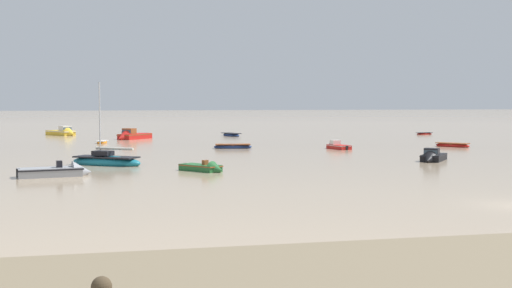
{
  "coord_description": "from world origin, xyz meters",
  "views": [
    {
      "loc": [
        -21.54,
        -31.27,
        5.65
      ],
      "look_at": [
        -5.12,
        43.21,
        0.71
      ],
      "focal_mm": 45.92,
      "sensor_mm": 36.0,
      "label": 1
    }
  ],
  "objects_px": {
    "rowboat_moored_4": "(231,135)",
    "motorboat_moored_2": "(206,169)",
    "rowboat_moored_3": "(233,147)",
    "motorboat_moored_4": "(61,173)",
    "sailboat_moored_0": "(106,161)",
    "motorboat_moored_3": "(131,137)",
    "rowboat_moored_5": "(102,142)",
    "rowboat_moored_1": "(424,134)",
    "rowboat_moored_6": "(453,145)",
    "motorboat_moored_1": "(336,147)",
    "motorboat_moored_0": "(432,158)",
    "motorboat_moored_5": "(64,133)"
  },
  "relations": [
    {
      "from": "rowboat_moored_4",
      "to": "sailboat_moored_0",
      "type": "height_order",
      "value": "sailboat_moored_0"
    },
    {
      "from": "motorboat_moored_0",
      "to": "rowboat_moored_3",
      "type": "distance_m",
      "value": 26.22
    },
    {
      "from": "motorboat_moored_1",
      "to": "motorboat_moored_4",
      "type": "xyz_separation_m",
      "value": [
        -30.14,
        -23.04,
        0.02
      ]
    },
    {
      "from": "rowboat_moored_3",
      "to": "rowboat_moored_6",
      "type": "xyz_separation_m",
      "value": [
        27.46,
        -3.36,
        -0.01
      ]
    },
    {
      "from": "motorboat_moored_0",
      "to": "rowboat_moored_5",
      "type": "height_order",
      "value": "motorboat_moored_0"
    },
    {
      "from": "motorboat_moored_0",
      "to": "motorboat_moored_3",
      "type": "relative_size",
      "value": 0.77
    },
    {
      "from": "sailboat_moored_0",
      "to": "motorboat_moored_3",
      "type": "xyz_separation_m",
      "value": [
        3.26,
        40.28,
        0.04
      ]
    },
    {
      "from": "motorboat_moored_4",
      "to": "rowboat_moored_4",
      "type": "bearing_deg",
      "value": 55.78
    },
    {
      "from": "rowboat_moored_1",
      "to": "motorboat_moored_3",
      "type": "relative_size",
      "value": 0.51
    },
    {
      "from": "rowboat_moored_4",
      "to": "rowboat_moored_5",
      "type": "height_order",
      "value": "rowboat_moored_4"
    },
    {
      "from": "rowboat_moored_4",
      "to": "motorboat_moored_2",
      "type": "relative_size",
      "value": 1.13
    },
    {
      "from": "rowboat_moored_1",
      "to": "sailboat_moored_0",
      "type": "height_order",
      "value": "sailboat_moored_0"
    },
    {
      "from": "rowboat_moored_3",
      "to": "motorboat_moored_1",
      "type": "height_order",
      "value": "motorboat_moored_1"
    },
    {
      "from": "motorboat_moored_1",
      "to": "rowboat_moored_5",
      "type": "xyz_separation_m",
      "value": [
        -27.67,
        16.91,
        -0.1
      ]
    },
    {
      "from": "motorboat_moored_1",
      "to": "rowboat_moored_4",
      "type": "bearing_deg",
      "value": -0.19
    },
    {
      "from": "motorboat_moored_4",
      "to": "motorboat_moored_5",
      "type": "distance_m",
      "value": 62.56
    },
    {
      "from": "rowboat_moored_3",
      "to": "motorboat_moored_1",
      "type": "xyz_separation_m",
      "value": [
        11.98,
        -3.55,
        0.03
      ]
    },
    {
      "from": "motorboat_moored_3",
      "to": "motorboat_moored_4",
      "type": "distance_m",
      "value": 48.98
    },
    {
      "from": "rowboat_moored_3",
      "to": "motorboat_moored_4",
      "type": "relative_size",
      "value": 0.85
    },
    {
      "from": "sailboat_moored_0",
      "to": "motorboat_moored_3",
      "type": "bearing_deg",
      "value": -61.53
    },
    {
      "from": "sailboat_moored_0",
      "to": "motorboat_moored_4",
      "type": "xyz_separation_m",
      "value": [
        -3.29,
        -8.26,
        -0.08
      ]
    },
    {
      "from": "motorboat_moored_0",
      "to": "motorboat_moored_1",
      "type": "xyz_separation_m",
      "value": [
        -3.38,
        17.69,
        -0.05
      ]
    },
    {
      "from": "rowboat_moored_1",
      "to": "motorboat_moored_0",
      "type": "xyz_separation_m",
      "value": [
        -22.92,
        -46.89,
        0.15
      ]
    },
    {
      "from": "sailboat_moored_0",
      "to": "motorboat_moored_3",
      "type": "height_order",
      "value": "sailboat_moored_0"
    },
    {
      "from": "motorboat_moored_1",
      "to": "sailboat_moored_0",
      "type": "height_order",
      "value": "sailboat_moored_0"
    },
    {
      "from": "motorboat_moored_5",
      "to": "motorboat_moored_3",
      "type": "bearing_deg",
      "value": -1.93
    },
    {
      "from": "motorboat_moored_3",
      "to": "rowboat_moored_5",
      "type": "relative_size",
      "value": 1.91
    },
    {
      "from": "motorboat_moored_0",
      "to": "rowboat_moored_4",
      "type": "distance_m",
      "value": 50.18
    },
    {
      "from": "rowboat_moored_1",
      "to": "motorboat_moored_5",
      "type": "relative_size",
      "value": 0.52
    },
    {
      "from": "motorboat_moored_4",
      "to": "motorboat_moored_5",
      "type": "bearing_deg",
      "value": 82.42
    },
    {
      "from": "motorboat_moored_2",
      "to": "motorboat_moored_5",
      "type": "bearing_deg",
      "value": 156.02
    },
    {
      "from": "motorboat_moored_0",
      "to": "rowboat_moored_5",
      "type": "distance_m",
      "value": 46.5
    },
    {
      "from": "rowboat_moored_5",
      "to": "motorboat_moored_5",
      "type": "bearing_deg",
      "value": -149.24
    },
    {
      "from": "rowboat_moored_1",
      "to": "motorboat_moored_1",
      "type": "relative_size",
      "value": 0.77
    },
    {
      "from": "rowboat_moored_3",
      "to": "rowboat_moored_5",
      "type": "distance_m",
      "value": 20.61
    },
    {
      "from": "rowboat_moored_4",
      "to": "motorboat_moored_3",
      "type": "xyz_separation_m",
      "value": [
        -16.45,
        -5.87,
        0.18
      ]
    },
    {
      "from": "rowboat_moored_3",
      "to": "rowboat_moored_5",
      "type": "height_order",
      "value": "rowboat_moored_3"
    },
    {
      "from": "rowboat_moored_4",
      "to": "motorboat_moored_2",
      "type": "distance_m",
      "value": 54.74
    },
    {
      "from": "motorboat_moored_2",
      "to": "sailboat_moored_0",
      "type": "bearing_deg",
      "value": -170.54
    },
    {
      "from": "rowboat_moored_1",
      "to": "motorboat_moored_0",
      "type": "bearing_deg",
      "value": 50.93
    },
    {
      "from": "rowboat_moored_4",
      "to": "motorboat_moored_0",
      "type": "bearing_deg",
      "value": 171.76
    },
    {
      "from": "motorboat_moored_2",
      "to": "rowboat_moored_4",
      "type": "bearing_deg",
      "value": 129.64
    },
    {
      "from": "sailboat_moored_0",
      "to": "motorboat_moored_2",
      "type": "relative_size",
      "value": 1.83
    },
    {
      "from": "motorboat_moored_1",
      "to": "motorboat_moored_2",
      "type": "bearing_deg",
      "value": 126.44
    },
    {
      "from": "motorboat_moored_0",
      "to": "motorboat_moored_2",
      "type": "height_order",
      "value": "motorboat_moored_0"
    },
    {
      "from": "rowboat_moored_4",
      "to": "motorboat_moored_5",
      "type": "distance_m",
      "value": 28.22
    },
    {
      "from": "motorboat_moored_2",
      "to": "motorboat_moored_3",
      "type": "xyz_separation_m",
      "value": [
        -4.7,
        47.59,
        0.18
      ]
    },
    {
      "from": "motorboat_moored_2",
      "to": "motorboat_moored_5",
      "type": "height_order",
      "value": "motorboat_moored_5"
    },
    {
      "from": "rowboat_moored_3",
      "to": "rowboat_moored_1",
      "type": "bearing_deg",
      "value": -137.13
    },
    {
      "from": "motorboat_moored_0",
      "to": "motorboat_moored_2",
      "type": "distance_m",
      "value": 22.71
    }
  ]
}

